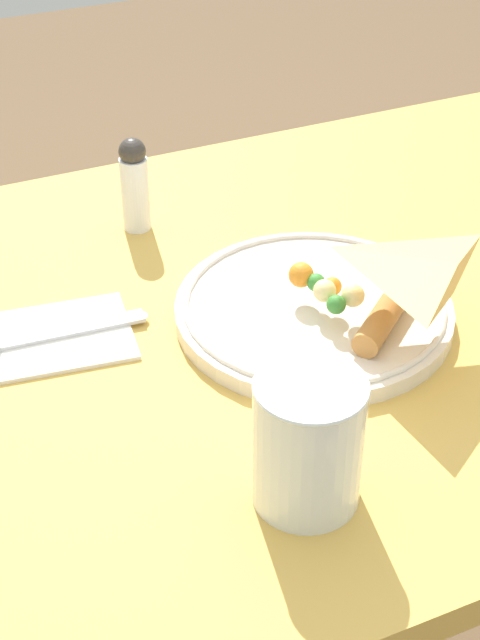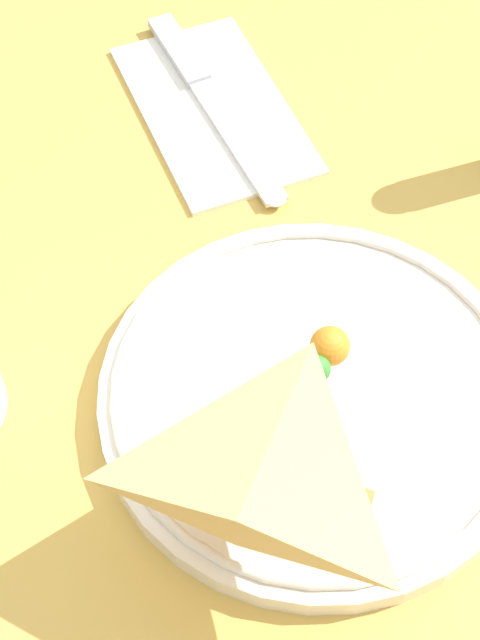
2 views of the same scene
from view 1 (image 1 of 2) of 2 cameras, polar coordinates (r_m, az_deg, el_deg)
dining_table at (r=1.00m, az=3.38°, el=-4.79°), size 0.98×0.70×0.71m
plate_pizza at (r=0.90m, az=4.45°, el=0.70°), size 0.26×0.26×0.05m
milk_glass at (r=0.70m, az=3.96°, el=-7.34°), size 0.08×0.08×0.11m
napkin_folded at (r=0.89m, az=-12.18°, el=-1.26°), size 0.19×0.13×0.00m
butter_knife at (r=0.89m, az=-12.94°, el=-1.15°), size 0.22×0.04×0.01m
pepper_shaker at (r=1.02m, az=-6.16°, el=7.88°), size 0.03×0.03×0.10m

